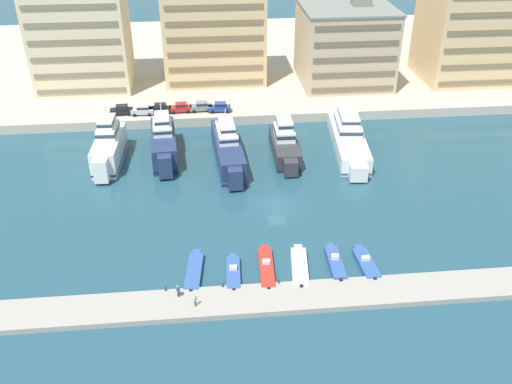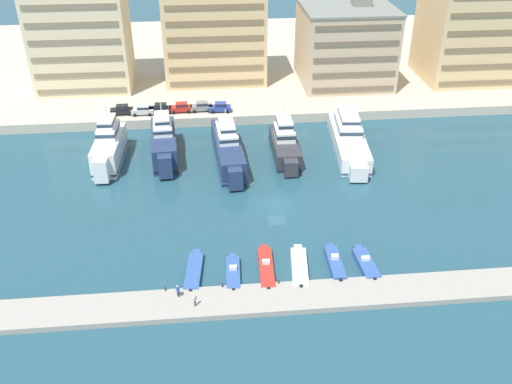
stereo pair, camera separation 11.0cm
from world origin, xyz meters
name	(u,v)px [view 2 (the right image)]	position (x,y,z in m)	size (l,w,h in m)	color
ground_plane	(277,206)	(0.00, 0.00, 0.00)	(400.00, 400.00, 0.00)	#234C5B
quay_promenade	(243,61)	(0.00, 63.35, 0.87)	(180.00, 70.00, 1.75)	#BCB29E
pier_dock	(300,297)	(0.00, -19.97, 0.35)	(120.00, 4.89, 0.69)	#9E998E
yacht_white_far_left	(109,147)	(-25.31, 15.96, 2.73)	(4.53, 15.34, 9.09)	white
yacht_navy_left	(164,142)	(-16.56, 16.94, 2.61)	(4.75, 16.41, 8.69)	navy
yacht_navy_mid_left	(228,148)	(-6.20, 14.24, 2.40)	(4.93, 19.79, 8.20)	navy
yacht_charcoal_center_left	(285,144)	(3.25, 15.40, 2.14)	(4.12, 15.10, 7.85)	#333338
yacht_white_center	(348,137)	(14.30, 16.90, 2.11)	(6.79, 23.12, 7.71)	white
motorboat_blue_far_left	(194,271)	(-11.93, -14.23, 0.38)	(2.46, 8.06, 0.83)	#33569E
motorboat_blue_left	(233,273)	(-7.28, -14.99, 0.38)	(1.91, 7.08, 1.17)	#33569E
motorboat_red_mid_left	(266,268)	(-3.23, -14.40, 0.39)	(2.06, 8.65, 1.21)	red
motorboat_white_center_left	(299,267)	(0.75, -14.77, 0.49)	(2.65, 8.12, 1.39)	white
motorboat_blue_center	(335,263)	(5.16, -14.52, 0.52)	(1.73, 7.31, 1.56)	#33569E
motorboat_blue_center_right	(366,264)	(8.92, -14.85, 0.44)	(2.16, 6.96, 1.28)	#33569E
car_black_far_left	(122,109)	(-24.80, 31.43, 2.73)	(4.15, 2.03, 1.80)	black
car_silver_left	(143,110)	(-20.97, 30.90, 2.73)	(4.14, 1.99, 1.80)	#B7BCC1
car_black_mid_left	(160,108)	(-17.80, 31.44, 2.73)	(4.16, 2.05, 1.80)	black
car_red_center_left	(181,107)	(-13.97, 31.46, 2.73)	(4.17, 2.06, 1.80)	red
car_grey_center	(202,106)	(-10.16, 31.57, 2.73)	(4.14, 2.00, 1.80)	slate
car_blue_center_right	(220,107)	(-6.72, 30.94, 2.73)	(4.17, 2.06, 1.80)	#28428E
apartment_block_far_left	(79,22)	(-33.28, 46.92, 14.86)	(18.86, 13.58, 28.11)	beige
apartment_block_left	(214,29)	(-6.85, 48.56, 12.53)	(20.95, 12.37, 23.44)	#E0BC84
apartment_block_mid_left	(345,44)	(19.75, 45.19, 9.56)	(18.21, 18.27, 17.53)	#C6AD89
apartment_block_center_left	(475,20)	(46.59, 45.01, 13.83)	(20.12, 16.58, 26.07)	#E0BC84
pedestrian_near_edge	(195,299)	(-11.80, -20.65, 1.66)	(0.45, 0.51, 1.63)	#7A6B56
pedestrian_mid_deck	(178,290)	(-13.69, -18.89, 1.64)	(0.45, 0.49, 1.60)	#282D3D
bollard_west	(165,288)	(-15.17, -17.77, 1.02)	(0.20, 0.20, 0.61)	#2D2D33
bollard_west_mid	(222,285)	(-8.68, -17.77, 1.02)	(0.20, 0.20, 0.61)	#2D2D33
bollard_east_mid	(279,281)	(-2.19, -17.77, 1.02)	(0.20, 0.20, 0.61)	#2D2D33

